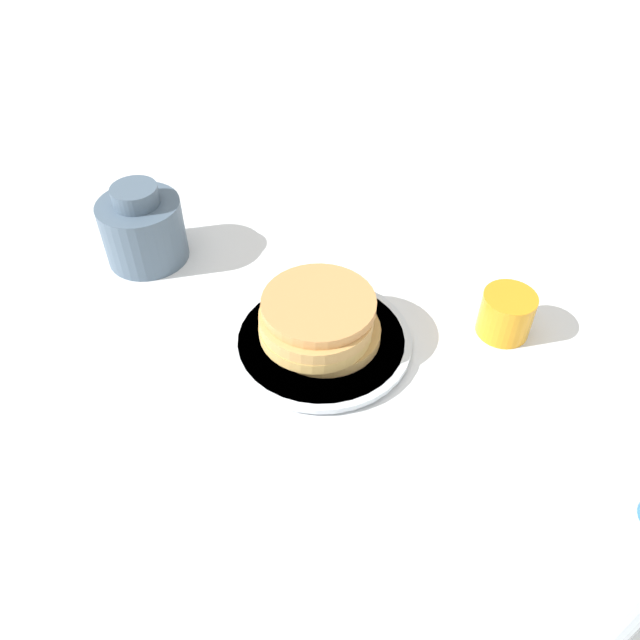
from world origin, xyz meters
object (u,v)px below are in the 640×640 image
(pancake_stack, at_px, (319,321))
(water_bottle_mid, at_px, (614,582))
(plate, at_px, (320,339))
(juice_glass, at_px, (506,314))
(cream_jug, at_px, (143,228))

(pancake_stack, bearing_deg, water_bottle_mid, 2.36)
(plate, height_order, juice_glass, juice_glass)
(pancake_stack, distance_m, water_bottle_mid, 0.40)
(juice_glass, bearing_deg, plate, -115.49)
(pancake_stack, relative_size, cream_jug, 1.27)
(pancake_stack, distance_m, cream_jug, 0.30)
(plate, distance_m, juice_glass, 0.23)
(juice_glass, xyz_separation_m, water_bottle_mid, (0.30, -0.19, 0.07))
(water_bottle_mid, bearing_deg, cream_jug, -168.72)
(cream_jug, bearing_deg, water_bottle_mid, 11.28)
(plate, distance_m, water_bottle_mid, 0.41)
(plate, xyz_separation_m, juice_glass, (0.10, 0.21, 0.02))
(plate, height_order, cream_jug, cream_jug)
(plate, xyz_separation_m, pancake_stack, (0.00, -0.00, 0.03))
(juice_glass, bearing_deg, water_bottle_mid, -32.78)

